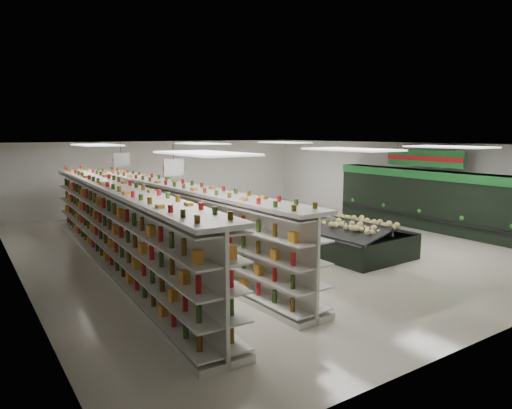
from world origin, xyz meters
TOP-DOWN VIEW (x-y plane):
  - floor at (0.00, 0.00)m, footprint 16.00×16.00m
  - ceiling at (0.00, 0.00)m, footprint 14.00×16.00m
  - wall_back at (0.00, 8.00)m, footprint 14.00×0.02m
  - wall_front at (0.00, -8.00)m, footprint 14.00×0.02m
  - wall_left at (-7.00, 0.00)m, footprint 0.02×16.00m
  - wall_right at (7.00, 0.00)m, footprint 0.02×16.00m
  - produce_wall_case at (6.53, -1.50)m, footprint 0.93×8.00m
  - aisle_sign_near at (-3.80, -2.00)m, footprint 0.52×0.06m
  - aisle_sign_far at (-3.80, 2.00)m, footprint 0.52×0.06m
  - hortifruti_banner at (6.25, -1.50)m, footprint 0.12×3.20m
  - gondola_left at (-4.66, -0.05)m, footprint 1.51×12.90m
  - gondola_center at (-2.97, 0.20)m, footprint 1.46×12.33m
  - produce_island at (1.44, -0.64)m, footprint 2.78×7.11m
  - soda_endcap at (-1.12, 6.15)m, footprint 1.42×1.07m
  - shopper_main at (-0.40, -0.75)m, footprint 0.65×0.47m
  - shopper_background at (-4.20, 3.45)m, footprint 0.96×1.07m

SIDE VIEW (x-z plane):
  - floor at x=0.00m, z-range 0.00..0.00m
  - produce_island at x=1.44m, z-range -0.05..1.00m
  - soda_endcap at x=-1.12m, z-range -0.03..1.65m
  - shopper_main at x=-0.40m, z-range 0.00..1.69m
  - shopper_background at x=-4.20m, z-range 0.00..1.88m
  - gondola_center at x=-2.97m, z-range -0.09..2.04m
  - gondola_left at x=-4.66m, z-range -0.09..2.14m
  - produce_wall_case at x=6.53m, z-range 0.14..2.34m
  - wall_back at x=0.00m, z-range 0.00..3.20m
  - wall_front at x=0.00m, z-range 0.00..3.20m
  - wall_left at x=-7.00m, z-range 0.00..3.20m
  - wall_right at x=7.00m, z-range 0.00..3.20m
  - hortifruti_banner at x=6.25m, z-range 2.18..3.13m
  - aisle_sign_near at x=-3.80m, z-range 2.38..3.13m
  - aisle_sign_far at x=-3.80m, z-range 2.38..3.13m
  - ceiling at x=0.00m, z-range 3.19..3.21m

